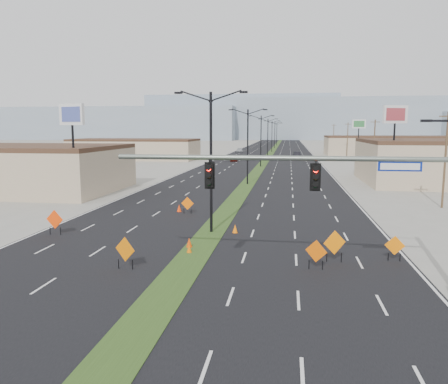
# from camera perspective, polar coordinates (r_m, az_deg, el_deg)

# --- Properties ---
(ground) EXTENTS (600.00, 600.00, 0.00)m
(ground) POSITION_cam_1_polar(r_m,az_deg,el_deg) (20.66, -7.64, -12.96)
(ground) COLOR gray
(ground) RESTS_ON ground
(road_surface) EXTENTS (25.00, 400.00, 0.02)m
(road_surface) POSITION_cam_1_polar(r_m,az_deg,el_deg) (118.85, 5.79, 4.63)
(road_surface) COLOR black
(road_surface) RESTS_ON ground
(median_strip) EXTENTS (2.00, 400.00, 0.04)m
(median_strip) POSITION_cam_1_polar(r_m,az_deg,el_deg) (118.85, 5.79, 4.63)
(median_strip) COLOR #2A4117
(median_strip) RESTS_ON ground
(building_sw_far) EXTENTS (30.00, 14.00, 4.50)m
(building_sw_far) POSITION_cam_1_polar(r_m,az_deg,el_deg) (110.18, -11.52, 5.39)
(building_sw_far) COLOR tan
(building_sw_far) RESTS_ON ground
(building_se_far) EXTENTS (44.00, 16.00, 5.00)m
(building_se_far) POSITION_cam_1_polar(r_m,az_deg,el_deg) (132.64, 22.72, 5.49)
(building_se_far) COLOR tan
(building_se_far) RESTS_ON ground
(mesa_west) EXTENTS (180.00, 50.00, 22.00)m
(mesa_west) POSITION_cam_1_polar(r_m,az_deg,el_deg) (323.80, -14.55, 8.63)
(mesa_west) COLOR #8696A6
(mesa_west) RESTS_ON ground
(mesa_center) EXTENTS (220.00, 50.00, 28.00)m
(mesa_center) POSITION_cam_1_polar(r_m,az_deg,el_deg) (320.42, 14.79, 9.17)
(mesa_center) COLOR #8696A6
(mesa_center) RESTS_ON ground
(mesa_backdrop) EXTENTS (140.00, 50.00, 32.00)m
(mesa_backdrop) POSITION_cam_1_polar(r_m,az_deg,el_deg) (340.45, 2.47, 9.69)
(mesa_backdrop) COLOR #8696A6
(mesa_backdrop) RESTS_ON ground
(signal_mast) EXTENTS (16.30, 0.60, 8.00)m
(signal_mast) POSITION_cam_1_polar(r_m,az_deg,el_deg) (20.89, 16.91, 0.58)
(signal_mast) COLOR slate
(signal_mast) RESTS_ON ground
(streetlight_0) EXTENTS (5.15, 0.24, 10.02)m
(streetlight_0) POSITION_cam_1_polar(r_m,az_deg,el_deg) (31.04, -1.71, 4.50)
(streetlight_0) COLOR black
(streetlight_0) RESTS_ON ground
(streetlight_1) EXTENTS (5.15, 0.24, 10.02)m
(streetlight_1) POSITION_cam_1_polar(r_m,az_deg,el_deg) (58.78, 3.11, 6.27)
(streetlight_1) COLOR black
(streetlight_1) RESTS_ON ground
(streetlight_2) EXTENTS (5.15, 0.24, 10.02)m
(streetlight_2) POSITION_cam_1_polar(r_m,az_deg,el_deg) (86.68, 4.85, 6.89)
(streetlight_2) COLOR black
(streetlight_2) RESTS_ON ground
(streetlight_3) EXTENTS (5.15, 0.24, 10.02)m
(streetlight_3) POSITION_cam_1_polar(r_m,az_deg,el_deg) (114.64, 5.73, 7.21)
(streetlight_3) COLOR black
(streetlight_3) RESTS_ON ground
(streetlight_4) EXTENTS (5.15, 0.24, 10.02)m
(streetlight_4) POSITION_cam_1_polar(r_m,az_deg,el_deg) (142.61, 6.28, 7.40)
(streetlight_4) COLOR black
(streetlight_4) RESTS_ON ground
(streetlight_5) EXTENTS (5.15, 0.24, 10.02)m
(streetlight_5) POSITION_cam_1_polar(r_m,az_deg,el_deg) (170.59, 6.64, 7.53)
(streetlight_5) COLOR black
(streetlight_5) RESTS_ON ground
(streetlight_6) EXTENTS (5.15, 0.24, 10.02)m
(streetlight_6) POSITION_cam_1_polar(r_m,az_deg,el_deg) (198.57, 6.90, 7.62)
(streetlight_6) COLOR black
(streetlight_6) RESTS_ON ground
(utility_pole_0) EXTENTS (1.60, 0.20, 9.00)m
(utility_pole_0) POSITION_cam_1_polar(r_m,az_deg,el_deg) (45.94, 26.93, 3.90)
(utility_pole_0) COLOR #4C3823
(utility_pole_0) RESTS_ON ground
(utility_pole_1) EXTENTS (1.60, 0.20, 9.00)m
(utility_pole_1) POSITION_cam_1_polar(r_m,az_deg,el_deg) (79.88, 19.01, 5.82)
(utility_pole_1) COLOR #4C3823
(utility_pole_1) RESTS_ON ground
(utility_pole_2) EXTENTS (1.60, 0.20, 9.00)m
(utility_pole_2) POSITION_cam_1_polar(r_m,az_deg,el_deg) (114.45, 15.82, 6.56)
(utility_pole_2) COLOR #4C3823
(utility_pole_2) RESTS_ON ground
(utility_pole_3) EXTENTS (1.60, 0.20, 9.00)m
(utility_pole_3) POSITION_cam_1_polar(r_m,az_deg,el_deg) (149.23, 14.11, 6.95)
(utility_pole_3) COLOR #4C3823
(utility_pole_3) RESTS_ON ground
(car_left) EXTENTS (2.21, 4.30, 1.40)m
(car_left) POSITION_cam_1_polar(r_m,az_deg,el_deg) (100.91, 1.29, 4.42)
(car_left) COLOR maroon
(car_left) RESTS_ON ground
(car_mid) EXTENTS (1.99, 4.84, 1.56)m
(car_mid) POSITION_cam_1_polar(r_m,az_deg,el_deg) (114.25, 9.49, 4.80)
(car_mid) COLOR black
(car_mid) RESTS_ON ground
(car_far) EXTENTS (2.24, 4.62, 1.30)m
(car_far) POSITION_cam_1_polar(r_m,az_deg,el_deg) (139.75, 2.04, 5.47)
(car_far) COLOR #A0A4A9
(car_far) RESTS_ON ground
(construction_sign_0) EXTENTS (1.34, 0.23, 1.80)m
(construction_sign_0) POSITION_cam_1_polar(r_m,az_deg,el_deg) (33.06, -21.24, -3.45)
(construction_sign_0) COLOR #F53B05
(construction_sign_0) RESTS_ON ground
(construction_sign_1) EXTENTS (1.24, 0.54, 1.77)m
(construction_sign_1) POSITION_cam_1_polar(r_m,az_deg,el_deg) (23.98, -12.80, -7.44)
(construction_sign_1) COLOR #D96804
(construction_sign_1) RESTS_ON ground
(construction_sign_2) EXTENTS (1.13, 0.16, 1.51)m
(construction_sign_2) POSITION_cam_1_polar(r_m,az_deg,el_deg) (38.56, -4.80, -1.57)
(construction_sign_2) COLOR #FD6505
(construction_sign_2) RESTS_ON ground
(construction_sign_3) EXTENTS (1.12, 0.55, 1.62)m
(construction_sign_3) POSITION_cam_1_polar(r_m,az_deg,el_deg) (23.91, 11.94, -7.70)
(construction_sign_3) COLOR #E45804
(construction_sign_3) RESTS_ON ground
(construction_sign_4) EXTENTS (1.26, 0.61, 1.83)m
(construction_sign_4) POSITION_cam_1_polar(r_m,az_deg,el_deg) (25.35, 14.24, -6.55)
(construction_sign_4) COLOR orange
(construction_sign_4) RESTS_ON ground
(construction_sign_5) EXTENTS (1.10, 0.20, 1.47)m
(construction_sign_5) POSITION_cam_1_polar(r_m,az_deg,el_deg) (26.67, 21.41, -6.64)
(construction_sign_5) COLOR orange
(construction_sign_5) RESTS_ON ground
(cone_0) EXTENTS (0.35, 0.35, 0.54)m
(cone_0) POSITION_cam_1_polar(r_m,az_deg,el_deg) (26.63, -4.57, -7.41)
(cone_0) COLOR #E56304
(cone_0) RESTS_ON ground
(cone_1) EXTENTS (0.46, 0.46, 0.66)m
(cone_1) POSITION_cam_1_polar(r_m,az_deg,el_deg) (27.79, -4.57, -6.62)
(cone_1) COLOR #E34104
(cone_1) RESTS_ON ground
(cone_2) EXTENTS (0.41, 0.41, 0.64)m
(cone_2) POSITION_cam_1_polar(r_m,az_deg,el_deg) (31.54, 1.45, -4.81)
(cone_2) COLOR orange
(cone_2) RESTS_ON ground
(cone_3) EXTENTS (0.49, 0.49, 0.68)m
(cone_3) POSITION_cam_1_polar(r_m,az_deg,el_deg) (39.66, -5.88, -2.11)
(cone_3) COLOR #FF3805
(cone_3) RESTS_ON ground
(pole_sign_west) EXTENTS (3.19, 1.44, 10.01)m
(pole_sign_west) POSITION_cam_1_polar(r_m,az_deg,el_deg) (48.01, -19.24, 8.70)
(pole_sign_west) COLOR black
(pole_sign_west) RESTS_ON ground
(pole_sign_east_near) EXTENTS (3.26, 1.61, 10.38)m
(pole_sign_east_near) POSITION_cam_1_polar(r_m,az_deg,el_deg) (59.87, 21.44, 8.72)
(pole_sign_east_near) COLOR black
(pole_sign_east_near) RESTS_ON ground
(pole_sign_east_far) EXTENTS (3.16, 0.61, 9.63)m
(pole_sign_east_far) POSITION_cam_1_polar(r_m,az_deg,el_deg) (108.98, 17.20, 8.12)
(pole_sign_east_far) COLOR black
(pole_sign_east_far) RESTS_ON ground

